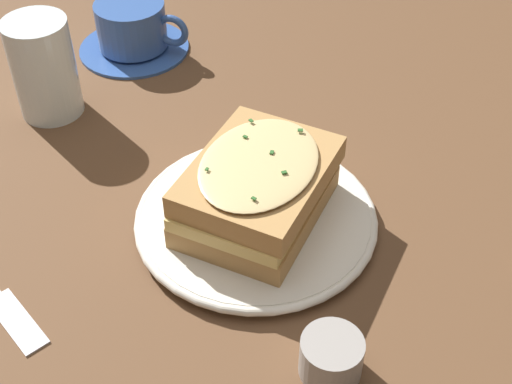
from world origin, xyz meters
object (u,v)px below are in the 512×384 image
at_px(dinner_plate, 256,219).
at_px(teacup_with_saucer, 133,30).
at_px(condiment_pot, 331,357).
at_px(sandwich, 257,189).
at_px(water_glass, 44,68).

xyz_separation_m(dinner_plate, teacup_with_saucer, (-0.23, 0.26, 0.02)).
bearing_deg(condiment_pot, dinner_plate, 125.07).
bearing_deg(teacup_with_saucer, dinner_plate, -47.60).
distance_m(sandwich, condiment_pot, 0.17).
height_order(sandwich, teacup_with_saucer, sandwich).
relative_size(water_glass, condiment_pot, 2.27).
xyz_separation_m(dinner_plate, sandwich, (0.00, 0.00, 0.04)).
bearing_deg(teacup_with_saucer, condiment_pot, -49.58).
relative_size(teacup_with_saucer, water_glass, 1.29).
bearing_deg(dinner_plate, water_glass, 156.36).
xyz_separation_m(sandwich, condiment_pot, (0.10, -0.14, -0.03)).
distance_m(dinner_plate, sandwich, 0.04).
bearing_deg(dinner_plate, sandwich, 1.15).
bearing_deg(condiment_pot, sandwich, 124.74).
bearing_deg(dinner_plate, teacup_with_saucer, 131.13).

